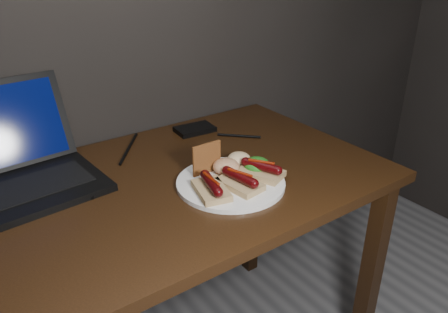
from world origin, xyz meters
TOP-DOWN VIEW (x-y plane):
  - desk at (0.00, 1.38)m, footprint 1.40×0.70m
  - laptop at (-0.23, 1.58)m, footprint 0.43×0.37m
  - hard_drive at (0.35, 1.63)m, footprint 0.13×0.09m
  - desk_cables at (-0.05, 1.53)m, footprint 1.06×0.33m
  - plate at (0.24, 1.27)m, footprint 0.32×0.32m
  - bread_sausage_left at (0.16, 1.24)m, footprint 0.10×0.13m
  - bread_sausage_center at (0.24, 1.23)m, footprint 0.09×0.12m
  - bread_sausage_right at (0.32, 1.24)m, footprint 0.11×0.13m
  - crispbread at (0.21, 1.34)m, footprint 0.08×0.01m
  - salad_greens at (0.33, 1.27)m, footprint 0.07×0.07m
  - salsa_mound at (0.25, 1.31)m, footprint 0.07×0.07m
  - coleslaw_mound at (0.31, 1.33)m, footprint 0.06×0.06m

SIDE VIEW (x-z plane):
  - desk at x=0.00m, z-range 0.29..1.04m
  - desk_cables at x=-0.05m, z-range 0.75..0.76m
  - plate at x=0.24m, z-range 0.75..0.76m
  - hard_drive at x=0.35m, z-range 0.75..0.77m
  - bread_sausage_left at x=0.16m, z-range 0.76..0.80m
  - bread_sausage_center at x=0.24m, z-range 0.76..0.80m
  - bread_sausage_right at x=0.32m, z-range 0.76..0.80m
  - coleslaw_mound at x=0.31m, z-range 0.76..0.80m
  - salad_greens at x=0.33m, z-range 0.76..0.80m
  - salsa_mound at x=0.25m, z-range 0.76..0.80m
  - laptop at x=-0.23m, z-range 0.68..0.93m
  - crispbread at x=0.21m, z-range 0.76..0.85m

